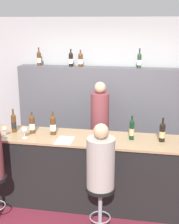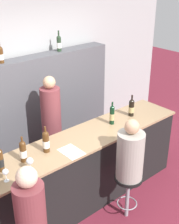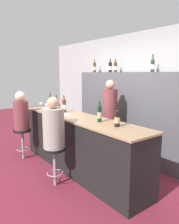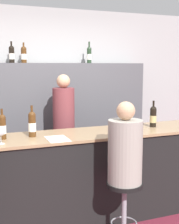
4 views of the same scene
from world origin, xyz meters
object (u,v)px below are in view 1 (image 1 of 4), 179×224
(wine_bottle_backbar_3, at_px, (139,60))
(bartender, at_px, (100,135))
(wine_bottle_counter_2, at_px, (53,125))
(wine_bottle_counter_3, at_px, (132,130))
(wine_bottle_counter_0, at_px, (14,123))
(wine_bottle_backbar_1, at_px, (71,59))
(wine_glass_0, at_px, (5,129))
(bar_stool_right, at_px, (100,197))
(wine_bottle_backbar_0, at_px, (39,58))
(wine_bottle_backbar_2, at_px, (81,60))
(wine_bottle_counter_1, at_px, (32,124))
(wine_bottle_counter_4, at_px, (162,132))
(guest_seated_right, at_px, (101,161))
(wine_glass_1, at_px, (24,130))

(wine_bottle_backbar_3, relative_size, bartender, 0.19)
(wine_bottle_counter_2, height_order, wine_bottle_counter_3, wine_bottle_counter_2)
(wine_bottle_counter_0, relative_size, wine_bottle_counter_2, 1.02)
(wine_bottle_counter_3, height_order, wine_bottle_backbar_1, wine_bottle_backbar_1)
(wine_bottle_counter_2, height_order, wine_glass_0, wine_bottle_counter_2)
(wine_bottle_counter_0, bearing_deg, bar_stool_right, -25.61)
(wine_bottle_backbar_0, distance_m, wine_bottle_backbar_3, 1.71)
(wine_bottle_backbar_1, relative_size, wine_bottle_backbar_2, 1.04)
(wine_bottle_counter_0, height_order, wine_bottle_backbar_2, wine_bottle_backbar_2)
(wine_bottle_counter_3, height_order, wine_bottle_backbar_2, wine_bottle_backbar_2)
(wine_bottle_counter_1, relative_size, bar_stool_right, 0.50)
(wine_bottle_counter_1, distance_m, wine_bottle_counter_3, 1.39)
(wine_bottle_backbar_3, bearing_deg, wine_bottle_counter_0, -143.99)
(wine_bottle_counter_3, height_order, wine_bottle_backbar_3, wine_bottle_backbar_3)
(wine_bottle_counter_4, xyz_separation_m, wine_bottle_backbar_1, (-1.51, 1.23, 0.77))
(wine_glass_0, bearing_deg, wine_bottle_counter_1, 31.93)
(wine_bottle_counter_4, distance_m, guest_seated_right, 0.98)
(wine_bottle_counter_3, relative_size, wine_glass_0, 2.23)
(wine_glass_1, relative_size, bar_stool_right, 0.25)
(wine_bottle_counter_0, bearing_deg, wine_bottle_backbar_2, 59.81)
(wine_bottle_counter_0, relative_size, wine_bottle_counter_4, 1.05)
(wine_bottle_counter_0, relative_size, wine_bottle_backbar_0, 1.09)
(wine_bottle_backbar_2, height_order, wine_bottle_backbar_3, wine_bottle_backbar_3)
(wine_bottle_counter_4, bearing_deg, wine_bottle_backbar_0, 149.24)
(wine_glass_0, bearing_deg, wine_bottle_counter_3, 6.64)
(wine_bottle_counter_1, bearing_deg, wine_bottle_backbar_2, 70.19)
(wine_bottle_counter_1, bearing_deg, wine_bottle_backbar_1, 77.30)
(wine_bottle_counter_0, bearing_deg, wine_bottle_counter_3, 0.00)
(wine_bottle_backbar_2, height_order, wine_glass_0, wine_bottle_backbar_2)
(wine_bottle_backbar_1, distance_m, wine_glass_1, 1.66)
(bar_stool_right, bearing_deg, wine_bottle_counter_1, 148.95)
(wine_bottle_counter_4, bearing_deg, wine_bottle_counter_1, 180.00)
(wine_bottle_backbar_2, relative_size, wine_glass_1, 1.79)
(wine_bottle_counter_0, bearing_deg, wine_bottle_counter_1, 0.00)
(wine_glass_1, height_order, bar_stool_right, wine_glass_1)
(wine_glass_1, height_order, bartender, bartender)
(wine_bottle_counter_1, xyz_separation_m, wine_bottle_backbar_1, (0.28, 1.23, 0.77))
(wine_bottle_counter_0, height_order, wine_bottle_backbar_3, wine_bottle_backbar_3)
(wine_bottle_counter_1, relative_size, wine_bottle_counter_2, 0.94)
(wine_bottle_backbar_2, bearing_deg, guest_seated_right, -71.62)
(wine_bottle_counter_1, relative_size, wine_bottle_backbar_0, 1.01)
(wine_bottle_backbar_2, bearing_deg, wine_bottle_backbar_1, 180.00)
(wine_bottle_backbar_0, xyz_separation_m, guest_seated_right, (1.35, -1.87, -0.95))
(wine_bottle_backbar_0, height_order, wine_bottle_backbar_2, wine_bottle_backbar_0)
(wine_bottle_counter_0, height_order, guest_seated_right, guest_seated_right)
(guest_seated_right, distance_m, bartender, 1.38)
(wine_bottle_counter_1, relative_size, wine_bottle_backbar_1, 1.07)
(wine_bottle_backbar_2, xyz_separation_m, guest_seated_right, (0.62, -1.87, -0.94))
(wine_bottle_counter_0, height_order, wine_bottle_backbar_0, wine_bottle_backbar_0)
(wine_glass_1, xyz_separation_m, bar_stool_right, (1.10, -0.44, -0.63))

